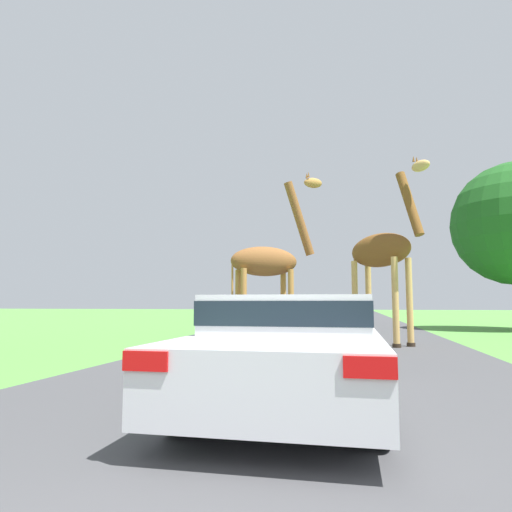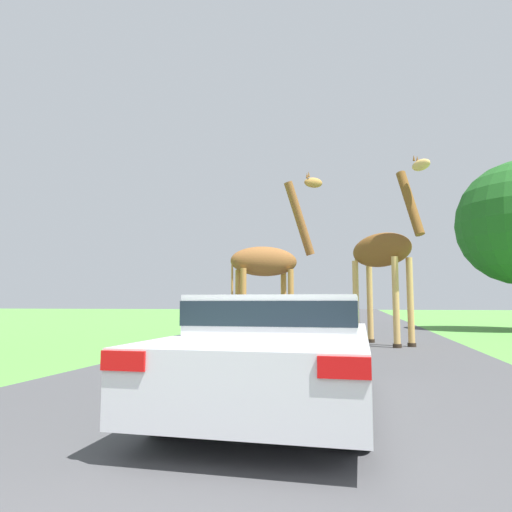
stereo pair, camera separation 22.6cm
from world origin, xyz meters
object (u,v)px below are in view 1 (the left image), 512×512
(car_lead_maroon, at_px, (294,345))
(car_queue_left, at_px, (297,310))
(giraffe_near_road, at_px, (269,263))
(car_queue_right, at_px, (251,316))
(giraffe_companion, at_px, (383,255))

(car_lead_maroon, relative_size, car_queue_left, 1.07)
(giraffe_near_road, bearing_deg, car_queue_right, 170.64)
(car_lead_maroon, relative_size, car_queue_right, 1.09)
(car_lead_maroon, height_order, car_queue_right, car_queue_right)
(car_queue_right, bearing_deg, car_queue_left, 87.95)
(giraffe_companion, relative_size, car_queue_right, 1.20)
(car_queue_right, relative_size, car_queue_left, 0.98)
(giraffe_near_road, xyz_separation_m, car_queue_left, (-1.05, 15.22, -1.56))
(giraffe_companion, bearing_deg, car_queue_right, -78.13)
(giraffe_near_road, height_order, car_queue_right, giraffe_near_road)
(giraffe_companion, height_order, car_queue_right, giraffe_companion)
(giraffe_near_road, height_order, car_lead_maroon, giraffe_near_road)
(giraffe_companion, xyz_separation_m, car_queue_right, (-4.59, 3.17, -1.84))
(car_queue_right, bearing_deg, car_lead_maroon, -74.87)
(car_queue_right, distance_m, car_queue_left, 11.07)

